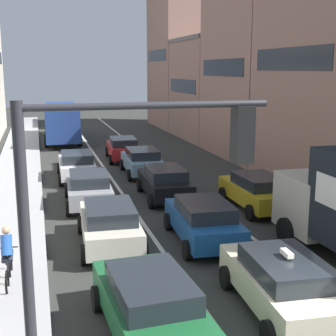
{
  "coord_description": "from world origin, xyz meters",
  "views": [
    {
      "loc": [
        -5.45,
        -7.88,
        5.9
      ],
      "look_at": [
        0.0,
        12.0,
        1.6
      ],
      "focal_mm": 51.13,
      "sensor_mm": 36.0,
      "label": 1
    }
  ],
  "objects": [
    {
      "name": "building_row_right",
      "position": [
        9.9,
        22.51,
        5.61
      ],
      "size": [
        7.2,
        43.9,
        13.32
      ],
      "rotation": [
        0.0,
        0.0,
        -1.57
      ],
      "color": "#936B5B",
      "rests_on": "ground"
    },
    {
      "name": "hatchback_centre_lane_third",
      "position": [
        0.06,
        12.77,
        0.8
      ],
      "size": [
        2.2,
        4.37,
        1.49
      ],
      "rotation": [
        0.0,
        0.0,
        1.53
      ],
      "color": "black",
      "rests_on": "ground"
    },
    {
      "name": "traffic_light_pole",
      "position": [
        -4.45,
        -1.43,
        3.82
      ],
      "size": [
        3.58,
        0.38,
        5.5
      ],
      "color": "#2D2D33",
      "rests_on": "ground"
    },
    {
      "name": "sedan_left_lane_third",
      "position": [
        -3.44,
        12.57,
        0.8
      ],
      "size": [
        2.22,
        4.38,
        1.49
      ],
      "rotation": [
        0.0,
        0.0,
        1.52
      ],
      "color": "gray",
      "rests_on": "ground"
    },
    {
      "name": "sedan_left_lane_fourth",
      "position": [
        -3.51,
        17.87,
        0.8
      ],
      "size": [
        2.14,
        4.34,
        1.49
      ],
      "rotation": [
        0.0,
        0.0,
        1.55
      ],
      "color": "silver",
      "rests_on": "ground"
    },
    {
      "name": "sedan_left_lane_front",
      "position": [
        -3.27,
        1.65,
        0.8
      ],
      "size": [
        2.23,
        4.38,
        1.49
      ],
      "rotation": [
        0.0,
        0.0,
        1.62
      ],
      "color": "#19592D",
      "rests_on": "ground"
    },
    {
      "name": "bus_mid_queue_primary",
      "position": [
        -3.52,
        32.37,
        1.76
      ],
      "size": [
        3.03,
        10.57,
        2.9
      ],
      "rotation": [
        0.0,
        0.0,
        1.54
      ],
      "color": "navy",
      "rests_on": "ground"
    },
    {
      "name": "coupe_centre_lane_fourth",
      "position": [
        0.13,
        18.02,
        0.8
      ],
      "size": [
        2.19,
        4.36,
        1.49
      ],
      "rotation": [
        0.0,
        0.0,
        1.53
      ],
      "color": "#759EB7",
      "rests_on": "ground"
    },
    {
      "name": "sedan_centre_lane_fifth",
      "position": [
        -0.13,
        22.68,
        0.8
      ],
      "size": [
        2.28,
        4.41,
        1.49
      ],
      "rotation": [
        0.0,
        0.0,
        1.51
      ],
      "color": "#A51E1E",
      "rests_on": "ground"
    },
    {
      "name": "cyclist_on_sidewalk",
      "position": [
        -6.43,
        5.08,
        0.85
      ],
      "size": [
        0.5,
        1.73,
        1.72
      ],
      "rotation": [
        0.0,
        0.0,
        1.54
      ],
      "color": "black",
      "rests_on": "ground"
    },
    {
      "name": "sedan_right_lane_behind_truck",
      "position": [
        3.42,
        10.14,
        0.8
      ],
      "size": [
        2.08,
        4.31,
        1.49
      ],
      "rotation": [
        0.0,
        0.0,
        1.56
      ],
      "color": "#B29319",
      "rests_on": "ground"
    },
    {
      "name": "wagon_left_lane_second",
      "position": [
        -3.29,
        7.41,
        0.8
      ],
      "size": [
        2.25,
        4.39,
        1.49
      ],
      "rotation": [
        0.0,
        0.0,
        1.52
      ],
      "color": "beige",
      "rests_on": "ground"
    },
    {
      "name": "sidewalk_left",
      "position": [
        -6.7,
        20.0,
        0.07
      ],
      "size": [
        2.6,
        64.0,
        0.14
      ],
      "primitive_type": "cube",
      "color": "#9F9F9F",
      "rests_on": "ground"
    },
    {
      "name": "lane_stripe_right",
      "position": [
        1.7,
        20.0,
        0.01
      ],
      "size": [
        0.16,
        60.0,
        0.01
      ],
      "primitive_type": "cube",
      "color": "silver",
      "rests_on": "ground"
    },
    {
      "name": "taxi_centre_lane_front",
      "position": [
        0.11,
        1.83,
        0.8
      ],
      "size": [
        2.29,
        4.41,
        1.66
      ],
      "rotation": [
        0.0,
        0.0,
        1.5
      ],
      "color": "beige",
      "rests_on": "ground"
    },
    {
      "name": "lane_stripe_left",
      "position": [
        -1.7,
        20.0,
        0.01
      ],
      "size": [
        0.16,
        60.0,
        0.01
      ],
      "primitive_type": "cube",
      "color": "silver",
      "rests_on": "ground"
    },
    {
      "name": "sedan_centre_lane_second",
      "position": [
        -0.12,
        6.95,
        0.8
      ],
      "size": [
        2.26,
        4.4,
        1.49
      ],
      "rotation": [
        0.0,
        0.0,
        1.51
      ],
      "color": "#194C8C",
      "rests_on": "ground"
    }
  ]
}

